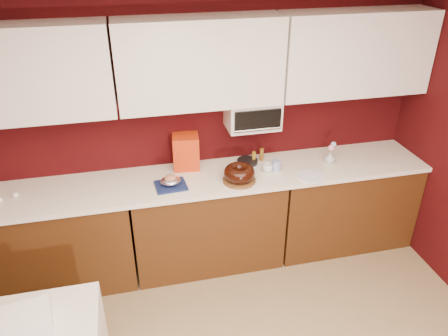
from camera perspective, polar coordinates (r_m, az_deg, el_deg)
name	(u,v)px	position (r m, az deg, el deg)	size (l,w,h in m)	color
ceiling	(317,29)	(1.43, 12.01, 17.31)	(4.00, 4.50, 0.02)	white
wall_back	(198,125)	(3.88, -3.35, 5.59)	(4.00, 0.02, 2.50)	#370708
base_cabinet_left	(54,242)	(4.04, -21.36, -8.97)	(1.31, 0.58, 0.86)	#45250D
base_cabinet_center	(207,221)	(4.02, -2.24, -6.95)	(1.31, 0.58, 0.86)	#45250D
base_cabinet_right	(341,203)	(4.41, 15.05, -4.43)	(1.31, 0.58, 0.86)	#45250D
countertop	(206,179)	(3.77, -2.37, -1.38)	(4.00, 0.62, 0.04)	white
upper_cabinet_left	(19,74)	(3.56, -25.18, 11.06)	(1.31, 0.33, 0.70)	white
upper_cabinet_center	(200,63)	(3.53, -3.15, 13.56)	(1.31, 0.33, 0.70)	white
upper_cabinet_right	(355,53)	(3.98, 16.73, 14.16)	(1.31, 0.33, 0.70)	white
toaster_oven	(252,114)	(3.80, 3.73, 7.10)	(0.45, 0.30, 0.25)	white
toaster_oven_door	(258,121)	(3.66, 4.44, 6.19)	(0.40, 0.02, 0.18)	black
toaster_oven_handle	(258,130)	(3.67, 4.46, 5.02)	(0.02, 0.02, 0.42)	silver
cake_base	(239,180)	(3.69, 2.00, -1.57)	(0.28, 0.28, 0.03)	brown
bundt_cake	(239,173)	(3.65, 2.02, -0.66)	(0.26, 0.26, 0.11)	black
navy_towel	(171,186)	(3.64, -6.96, -2.29)	(0.25, 0.21, 0.02)	#152151
foil_ham_nest	(171,181)	(3.61, -7.00, -1.68)	(0.17, 0.14, 0.06)	silver
roasted_ham	(170,178)	(3.60, -7.02, -1.33)	(0.10, 0.08, 0.06)	#BB7855
pandoro_box	(186,152)	(3.86, -5.00, 2.15)	(0.23, 0.21, 0.31)	#AC150B
dark_pan	(247,161)	(3.98, 3.07, 0.87)	(0.19, 0.19, 0.03)	black
coffee_mug	(267,167)	(3.83, 5.70, 0.11)	(0.08, 0.08, 0.09)	silver
blue_jar	(276,165)	(3.87, 6.84, 0.36)	(0.08, 0.08, 0.09)	#1C3D9B
flower_vase	(330,157)	(4.08, 13.68, 1.45)	(0.08, 0.08, 0.11)	#B1BCC9
flower_pink	(331,148)	(4.04, 13.82, 2.59)	(0.05, 0.05, 0.05)	pink
flower_blue	(334,144)	(4.06, 14.12, 3.03)	(0.05, 0.05, 0.05)	#93BFEC
china_plate	(311,176)	(3.83, 11.36, -1.02)	(0.24, 0.24, 0.01)	white
amber_bottle	(254,157)	(3.98, 3.92, 1.45)	(0.03, 0.03, 0.10)	olive
egg_right	(15,195)	(3.85, -25.60, -3.17)	(0.05, 0.04, 0.04)	white
newspaper_stack	(24,323)	(2.87, -24.69, -17.87)	(0.30, 0.25, 0.11)	white
amber_bottle_tall	(262,155)	(4.01, 4.93, 1.76)	(0.04, 0.04, 0.12)	brown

